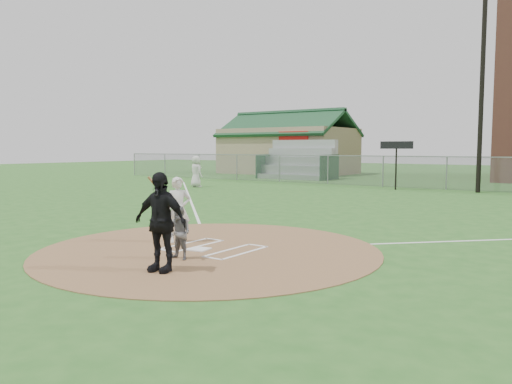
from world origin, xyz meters
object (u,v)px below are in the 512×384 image
Objects in this scene: umpire at (160,222)px; home_plate at (199,249)px; batter_at_plate at (178,210)px; catcher at (179,233)px; ondeck_player at (196,172)px.

home_plate is at bearing 100.46° from umpire.
batter_at_plate reaches higher than home_plate.
catcher is 0.60× the size of umpire.
home_plate is 20.21m from ondeck_player.
umpire is 1.14× the size of batter_at_plate.
ondeck_player is at bearing 130.26° from catcher.
ondeck_player is 19.11m from batter_at_plate.
ondeck_player is at bearing 132.31° from home_plate.
home_plate is at bearing 146.50° from ondeck_player.
umpire reaches higher than home_plate.
catcher is 2.13m from batter_at_plate.
umpire is at bearing -52.53° from batter_at_plate.
batter_at_plate is at bearing 158.38° from home_plate.
ondeck_player reaches higher than catcher.
catcher is 21.22m from ondeck_player.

